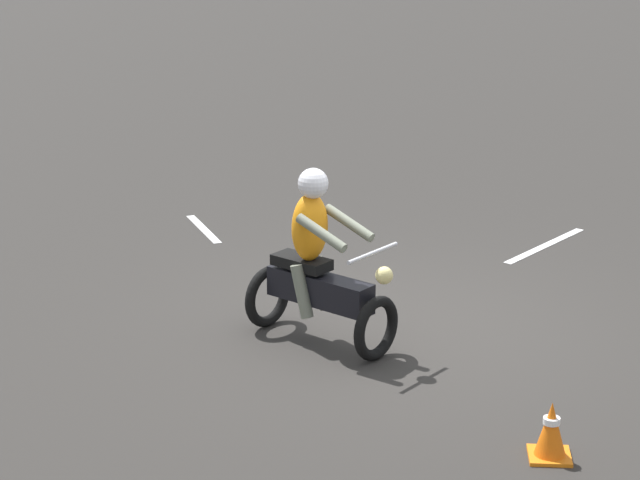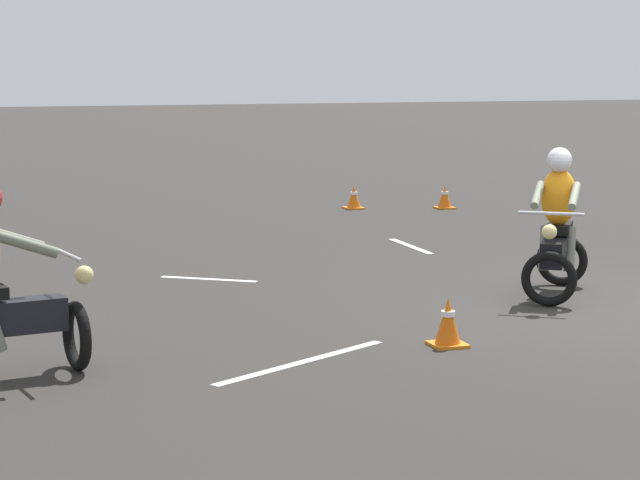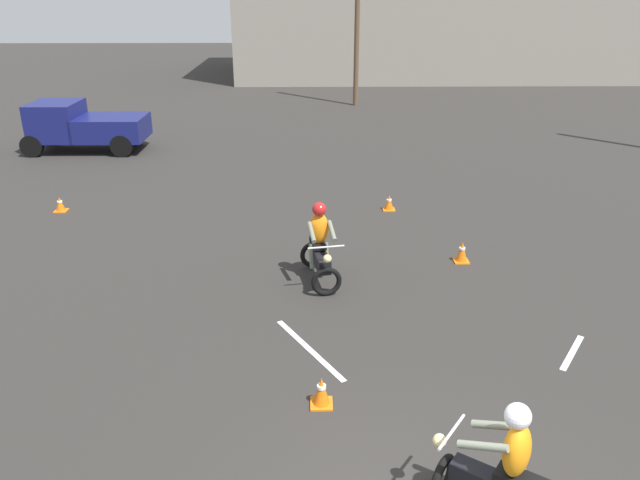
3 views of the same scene
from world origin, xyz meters
TOP-DOWN VIEW (x-y plane):
  - ground_plane at (0.00, 0.00)m, footprint 120.00×120.00m
  - motorcycle_rider_foreground at (0.77, 0.45)m, footprint 1.49×1.29m
  - traffic_cone_near_right at (-1.17, 2.63)m, footprint 0.32×0.32m
  - lane_stripe_sw at (-1.65, -2.64)m, footprint 1.05×1.42m
  - lane_stripe_se at (2.41, -2.99)m, footprint 0.61×1.13m

SIDE VIEW (x-z plane):
  - ground_plane at x=0.00m, z-range 0.00..0.00m
  - lane_stripe_sw at x=-1.65m, z-range 0.00..0.01m
  - lane_stripe_se at x=2.41m, z-range 0.00..0.01m
  - traffic_cone_near_right at x=-1.17m, z-range -0.01..0.45m
  - motorcycle_rider_foreground at x=0.77m, z-range -0.10..1.56m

